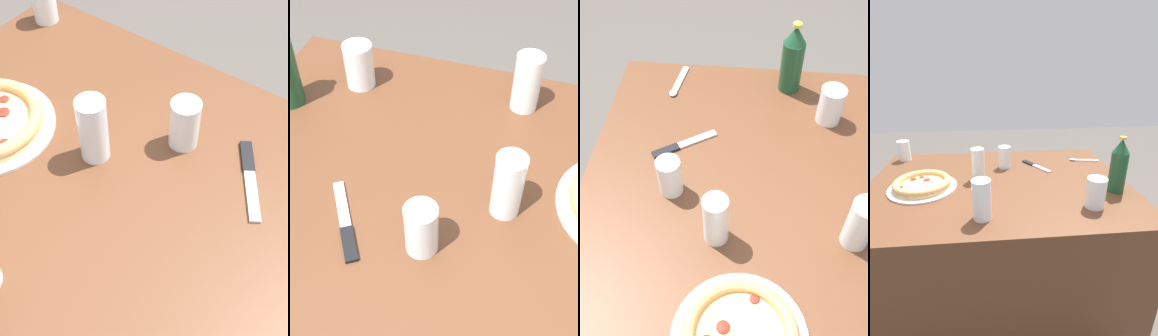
% 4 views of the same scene
% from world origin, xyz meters
% --- Properties ---
extents(ground_plane, '(8.00, 8.00, 0.00)m').
position_xyz_m(ground_plane, '(0.00, 0.00, 0.00)').
color(ground_plane, '#4C4742').
extents(table, '(1.19, 0.86, 0.75)m').
position_xyz_m(table, '(0.00, 0.00, 0.37)').
color(table, '#56331E').
rests_on(table, ground_plane).
extents(glass_orange_juice, '(0.07, 0.07, 0.11)m').
position_xyz_m(glass_orange_juice, '(0.51, -0.34, 0.80)').
color(glass_orange_juice, white).
rests_on(glass_orange_juice, table).
extents(glass_cola, '(0.06, 0.06, 0.11)m').
position_xyz_m(glass_cola, '(-0.04, -0.18, 0.80)').
color(glass_cola, white).
rests_on(glass_cola, table).
extents(glass_red_wine, '(0.06, 0.06, 0.15)m').
position_xyz_m(glass_red_wine, '(0.09, -0.04, 0.82)').
color(glass_red_wine, white).
rests_on(glass_red_wine, table).
extents(knife, '(0.13, 0.18, 0.01)m').
position_xyz_m(knife, '(-0.20, -0.18, 0.75)').
color(knife, black).
rests_on(knife, table).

